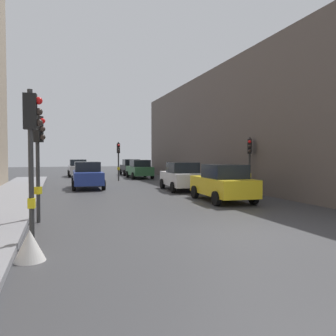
{
  "coord_description": "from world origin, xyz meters",
  "views": [
    {
      "loc": [
        -4.94,
        -8.27,
        2.19
      ],
      "look_at": [
        0.42,
        7.91,
        1.55
      ],
      "focal_mm": 36.12,
      "sensor_mm": 36.0,
      "label": 1
    }
  ],
  "objects": [
    {
      "name": "traffic_light_near_right",
      "position": [
        -5.49,
        3.41,
        2.45
      ],
      "size": [
        0.44,
        0.37,
        3.55
      ],
      "color": "#2D2D2D",
      "rests_on": "ground"
    },
    {
      "name": "traffic_light_far_median",
      "position": [
        0.14,
        20.65,
        2.29
      ],
      "size": [
        0.24,
        0.43,
        3.32
      ],
      "color": "#2D2D2D",
      "rests_on": "ground"
    },
    {
      "name": "car_yellow_taxi",
      "position": [
        2.58,
        6.12,
        0.88
      ],
      "size": [
        2.19,
        4.29,
        1.76
      ],
      "color": "yellow",
      "rests_on": "ground"
    },
    {
      "name": "car_blue_van",
      "position": [
        -2.99,
        14.63,
        0.88
      ],
      "size": [
        2.12,
        4.25,
        1.76
      ],
      "color": "navy",
      "rests_on": "ground"
    },
    {
      "name": "traffic_light_mid_street",
      "position": [
        5.5,
        8.5,
        2.22
      ],
      "size": [
        0.38,
        0.44,
        3.22
      ],
      "color": "#2D2D2D",
      "rests_on": "ground"
    },
    {
      "name": "car_dark_suv",
      "position": [
        2.86,
        28.45,
        0.88
      ],
      "size": [
        2.13,
        4.26,
        1.76
      ],
      "color": "black",
      "rests_on": "ground"
    },
    {
      "name": "car_white_compact",
      "position": [
        2.49,
        11.48,
        0.88
      ],
      "size": [
        2.25,
        4.32,
        1.76
      ],
      "color": "silver",
      "rests_on": "ground"
    },
    {
      "name": "ground_plane",
      "position": [
        0.0,
        0.0,
        0.0
      ],
      "size": [
        120.0,
        120.0,
        0.0
      ],
      "primitive_type": "plane",
      "color": "#38383A"
    },
    {
      "name": "car_green_estate",
      "position": [
        2.59,
        23.14,
        0.88
      ],
      "size": [
        2.02,
        4.2,
        1.76
      ],
      "color": "#2D6038",
      "rests_on": "ground"
    },
    {
      "name": "warning_sign_triangle",
      "position": [
        -5.48,
        -0.81,
        0.33
      ],
      "size": [
        0.64,
        0.64,
        0.65
      ],
      "primitive_type": "cone",
      "color": "silver",
      "rests_on": "ground"
    },
    {
      "name": "car_silver_hatchback",
      "position": [
        -2.81,
        28.01,
        0.88
      ],
      "size": [
        2.03,
        4.2,
        1.76
      ],
      "color": "#BCBCC1",
      "rests_on": "ground"
    },
    {
      "name": "building_facade_right",
      "position": [
        11.81,
        15.07,
        4.22
      ],
      "size": [
        12.0,
        30.82,
        8.45
      ],
      "primitive_type": "cube",
      "color": "#5B514C",
      "rests_on": "ground"
    },
    {
      "name": "traffic_light_near_left",
      "position": [
        -5.49,
        0.35,
        2.58
      ],
      "size": [
        0.44,
        0.26,
        3.74
      ],
      "color": "#2D2D2D",
      "rests_on": "ground"
    }
  ]
}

